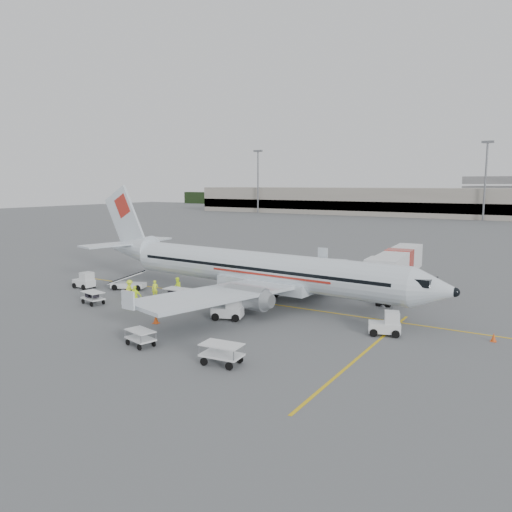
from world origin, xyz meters
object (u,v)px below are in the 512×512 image
object	(u,v)px
aircraft	(259,246)
tug_fore	(384,323)
belt_loader	(128,277)
jet_bridge	(398,272)
tug_mid	(228,308)
tug_aft	(84,280)

from	to	relation	value
aircraft	tug_fore	bearing A→B (deg)	-13.76
belt_loader	jet_bridge	bearing A→B (deg)	3.59
jet_bridge	aircraft	bearing A→B (deg)	-139.01
aircraft	tug_mid	bearing A→B (deg)	-76.98
tug_mid	tug_fore	bearing A→B (deg)	-8.25
tug_mid	belt_loader	bearing A→B (deg)	145.32
jet_bridge	belt_loader	size ratio (longest dim) A/B	3.67
belt_loader	tug_fore	bearing A→B (deg)	-27.27
tug_aft	jet_bridge	bearing A→B (deg)	30.26
jet_bridge	belt_loader	distance (m)	26.42
tug_fore	aircraft	bearing A→B (deg)	142.80
aircraft	tug_aft	bearing A→B (deg)	-162.45
tug_aft	tug_fore	bearing A→B (deg)	3.93
jet_bridge	tug_aft	distance (m)	31.09
belt_loader	tug_mid	size ratio (longest dim) A/B	1.88
jet_bridge	tug_aft	world-z (taller)	jet_bridge
belt_loader	tug_fore	size ratio (longest dim) A/B	2.04
jet_bridge	tug_aft	xyz separation A→B (m)	(-27.70, -14.05, -1.28)
tug_fore	tug_mid	distance (m)	11.87
belt_loader	tug_aft	xyz separation A→B (m)	(-4.23, -1.95, -0.36)
jet_bridge	belt_loader	xyz separation A→B (m)	(-23.47, -12.10, -0.93)
aircraft	belt_loader	size ratio (longest dim) A/B	8.26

